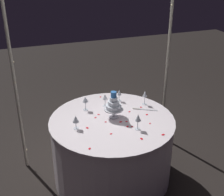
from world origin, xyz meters
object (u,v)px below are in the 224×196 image
(wine_glass_4, at_px, (119,93))
(wine_glass_5, at_px, (85,100))
(wine_glass_2, at_px, (76,119))
(main_table, at_px, (112,148))
(decorative_arch, at_px, (96,41))
(cake_knife, at_px, (143,109))
(wine_glass_3, at_px, (145,95))
(wine_glass_0, at_px, (138,118))
(wine_glass_1, at_px, (105,97))
(tiered_cake, at_px, (114,105))

(wine_glass_4, relative_size, wine_glass_5, 0.90)
(wine_glass_2, bearing_deg, main_table, 7.38)
(decorative_arch, bearing_deg, main_table, -90.01)
(cake_knife, bearing_deg, wine_glass_3, 59.86)
(wine_glass_0, bearing_deg, wine_glass_4, 85.27)
(wine_glass_0, bearing_deg, wine_glass_1, 103.95)
(wine_glass_0, distance_m, wine_glass_2, 0.65)
(wine_glass_1, distance_m, wine_glass_4, 0.23)
(tiered_cake, distance_m, cake_knife, 0.42)
(wine_glass_0, bearing_deg, decorative_arch, 102.60)
(wine_glass_4, distance_m, cake_knife, 0.38)
(wine_glass_1, relative_size, wine_glass_3, 0.88)
(wine_glass_4, xyz_separation_m, wine_glass_5, (-0.46, -0.10, 0.02))
(wine_glass_2, height_order, wine_glass_5, wine_glass_5)
(decorative_arch, height_order, wine_glass_5, decorative_arch)
(wine_glass_5, bearing_deg, wine_glass_1, 3.74)
(main_table, xyz_separation_m, tiered_cake, (0.03, 0.04, 0.54))
(wine_glass_1, bearing_deg, tiered_cake, -89.35)
(tiered_cake, height_order, wine_glass_3, tiered_cake)
(wine_glass_3, bearing_deg, wine_glass_1, 166.09)
(tiered_cake, xyz_separation_m, wine_glass_4, (0.21, 0.37, -0.05))
(decorative_arch, height_order, main_table, decorative_arch)
(wine_glass_1, xyz_separation_m, cake_knife, (0.40, -0.24, -0.11))
(wine_glass_2, bearing_deg, cake_knife, 9.93)
(main_table, distance_m, wine_glass_0, 0.62)
(wine_glass_2, distance_m, wine_glass_3, 0.96)
(tiered_cake, xyz_separation_m, wine_glass_1, (-0.00, 0.29, -0.04))
(wine_glass_5, bearing_deg, main_table, -55.75)
(main_table, bearing_deg, wine_glass_2, -172.62)
(decorative_arch, xyz_separation_m, tiered_cake, (0.03, -0.50, -0.60))
(wine_glass_1, relative_size, wine_glass_2, 1.03)
(main_table, bearing_deg, decorative_arch, 89.99)
(wine_glass_2, distance_m, wine_glass_4, 0.81)
(wine_glass_2, xyz_separation_m, wine_glass_4, (0.66, 0.47, -0.00))
(decorative_arch, height_order, wine_glass_4, decorative_arch)
(wine_glass_3, bearing_deg, wine_glass_2, -163.52)
(decorative_arch, bearing_deg, wine_glass_3, -32.94)
(wine_glass_4, relative_size, cake_knife, 0.57)
(wine_glass_5, relative_size, cake_knife, 0.63)
(wine_glass_2, distance_m, wine_glass_5, 0.42)
(wine_glass_2, height_order, wine_glass_3, wine_glass_3)
(wine_glass_1, bearing_deg, wine_glass_5, -176.26)
(wine_glass_1, bearing_deg, main_table, -95.34)
(main_table, height_order, wine_glass_2, wine_glass_2)
(wine_glass_0, relative_size, wine_glass_1, 1.13)
(wine_glass_0, relative_size, wine_glass_4, 1.17)
(decorative_arch, height_order, cake_knife, decorative_arch)
(wine_glass_0, bearing_deg, wine_glass_3, 57.86)
(wine_glass_1, distance_m, wine_glass_5, 0.25)
(decorative_arch, distance_m, wine_glass_4, 0.70)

